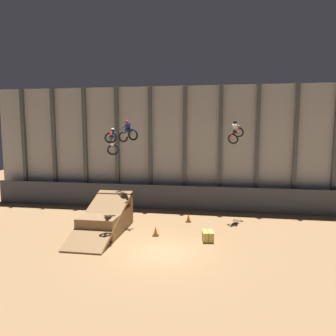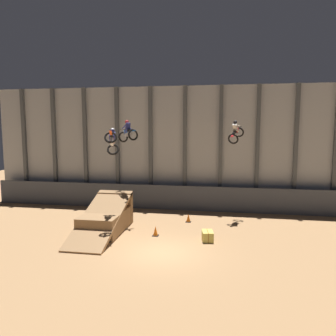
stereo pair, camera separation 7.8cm
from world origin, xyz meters
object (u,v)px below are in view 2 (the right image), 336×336
Objects in this scene: dirt_ramp at (107,218)px; hay_bale_trackside at (208,236)px; rider_bike_left_air at (112,140)px; rider_bike_right_air at (236,132)px; rider_bike_center_air at (128,133)px; traffic_cone_arena_edge at (188,218)px; traffic_cone_near_ramp at (156,231)px.

hay_bale_trackside is (6.31, -0.88, -0.47)m from dirt_ramp.
rider_bike_left_air is 1.83× the size of hay_bale_trackside.
rider_bike_right_air is at bearing 28.40° from dirt_ramp.
rider_bike_right_air is (7.14, 1.99, -0.00)m from rider_bike_center_air.
rider_bike_right_air is (7.25, 4.87, 0.41)m from rider_bike_left_air.
rider_bike_center_air is (0.77, 2.29, 5.30)m from dirt_ramp.
rider_bike_center_air is at bearing 71.49° from dirt_ramp.
dirt_ramp is 3.13× the size of rider_bike_right_air.
hay_bale_trackside is at bearing -74.56° from rider_bike_center_air.
rider_bike_center_air is at bearing -175.03° from traffic_cone_arena_edge.
rider_bike_left_air is at bearing 177.08° from hay_bale_trackside.
rider_bike_center_air reaches higher than traffic_cone_near_ramp.
traffic_cone_arena_edge is at bearing 63.19° from traffic_cone_near_ramp.
traffic_cone_arena_edge is (4.17, 3.24, -5.36)m from rider_bike_left_air.
traffic_cone_near_ramp is (3.23, -0.54, -0.47)m from dirt_ramp.
dirt_ramp is at bearing 172.07° from hay_bale_trackside.
traffic_cone_arena_edge is at bearing 24.13° from rider_bike_left_air.
rider_bike_right_air is 8.86m from traffic_cone_near_ramp.
traffic_cone_arena_edge is (1.61, 3.18, 0.00)m from traffic_cone_near_ramp.
traffic_cone_near_ramp is at bearing -115.66° from rider_bike_right_air.
traffic_cone_arena_edge is 3.82m from hay_bale_trackside.
traffic_cone_near_ramp is (2.56, 0.05, -5.36)m from rider_bike_left_air.
rider_bike_left_air is 5.94m from traffic_cone_near_ramp.
traffic_cone_arena_edge is at bearing 112.73° from hay_bale_trackside.
rider_bike_right_air reaches higher than traffic_cone_near_ramp.
dirt_ramp is at bearing 170.51° from traffic_cone_near_ramp.
traffic_cone_arena_edge is (4.07, 0.35, -5.77)m from rider_bike_center_air.
rider_bike_left_air is at bearing -127.58° from rider_bike_right_air.
dirt_ramp is 6.39m from hay_bale_trackside.
dirt_ramp is 6.05× the size of hay_bale_trackside.
rider_bike_center_air is 2.83× the size of traffic_cone_arena_edge.
hay_bale_trackside is at bearing -7.93° from dirt_ramp.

